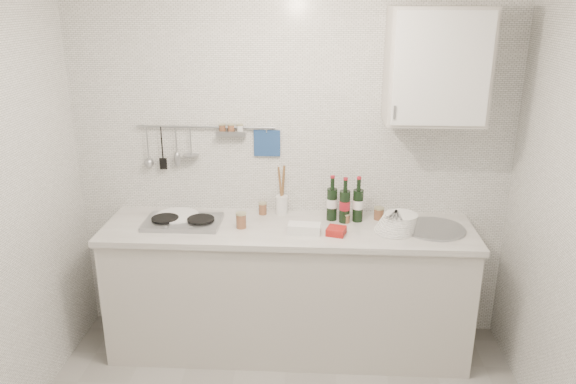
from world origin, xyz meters
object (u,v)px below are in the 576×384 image
object	(u,v)px
plate_stack_sink	(397,223)
utensil_crock	(282,202)
wall_cabinet	(436,66)
plate_stack_hob	(176,218)
wine_bottles	(345,199)

from	to	relation	value
plate_stack_sink	utensil_crock	bearing A→B (deg)	160.68
wall_cabinet	plate_stack_hob	size ratio (longest dim) A/B	2.27
plate_stack_hob	utensil_crock	distance (m)	0.73
wall_cabinet	wine_bottles	xyz separation A→B (m)	(-0.53, 0.00, -0.87)
plate_stack_hob	plate_stack_sink	size ratio (longest dim) A/B	1.10
wall_cabinet	wine_bottles	size ratio (longest dim) A/B	2.26
plate_stack_sink	wall_cabinet	bearing A→B (deg)	38.47
plate_stack_hob	utensil_crock	bearing A→B (deg)	13.64
plate_stack_sink	wine_bottles	xyz separation A→B (m)	(-0.33, 0.15, 0.10)
wall_cabinet	wine_bottles	bearing A→B (deg)	179.92
plate_stack_hob	plate_stack_sink	xyz separation A→B (m)	(1.47, -0.10, 0.03)
plate_stack_hob	wine_bottles	distance (m)	1.15
plate_stack_sink	wine_bottles	distance (m)	0.38
wine_bottles	utensil_crock	world-z (taller)	utensil_crock
wall_cabinet	utensil_crock	size ratio (longest dim) A/B	1.98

